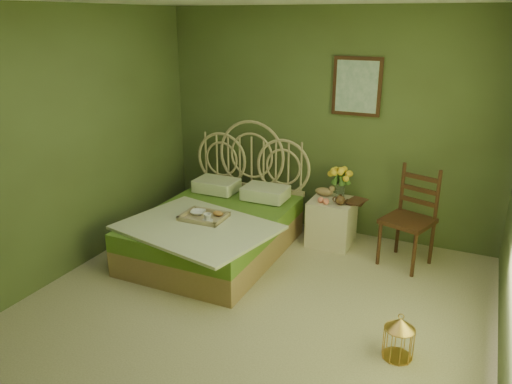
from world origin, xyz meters
The scene contains 12 objects.
floor centered at (0.00, 0.00, 0.00)m, with size 4.50×4.50×0.00m, color #C5BA8E.
wall_back centered at (0.00, 2.25, 1.30)m, with size 4.00×4.00×0.00m, color #556937.
wall_left centered at (-2.00, 0.00, 1.30)m, with size 4.50×4.50×0.00m, color #556937.
wall_art centered at (0.33, 2.22, 1.75)m, with size 0.54×0.04×0.64m.
bed centered at (-0.86, 1.13, 0.29)m, with size 1.66×2.10×1.30m.
nightstand centered at (0.23, 1.87, 0.35)m, with size 0.48×0.48×0.96m.
chair centered at (1.08, 1.77, 0.57)m, with size 0.58×0.58×1.03m.
birdcage centered at (1.29, 0.09, 0.17)m, with size 0.23×0.23×0.34m.
book_lower centered at (0.41, 1.88, 0.54)m, with size 0.17×0.23×0.02m, color #381E0F.
book_upper centered at (0.41, 1.88, 0.56)m, with size 0.18×0.25×0.02m, color #472819.
cereal_bowl centered at (-0.96, 0.90, 0.52)m, with size 0.16×0.16×0.04m, color white.
coffee_cup centered at (-0.78, 0.79, 0.54)m, with size 0.08×0.08×0.08m, color white.
Camera 1 is at (1.66, -3.27, 2.47)m, focal length 35.00 mm.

